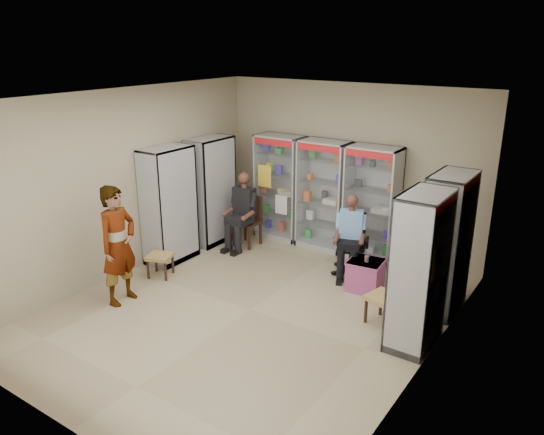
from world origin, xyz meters
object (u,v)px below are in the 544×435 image
Objects in this scene: cabinet_back_right at (372,204)px; cabinet_left_far at (211,191)px; cabinet_back_mid at (323,195)px; office_chair at (352,244)px; wooden_chair at (247,221)px; pink_trunk at (365,275)px; cabinet_right_far at (446,244)px; cabinet_right_near at (419,271)px; woven_stool_a at (383,309)px; woven_stool_b at (161,265)px; standing_man at (118,245)px; cabinet_left_near at (169,205)px; cabinet_back_left at (280,187)px; seated_shopkeeper at (351,237)px.

cabinet_back_right is 1.00× the size of cabinet_left_far.
cabinet_back_mid is 1.98× the size of office_chair.
pink_trunk is (2.62, -0.46, -0.23)m from wooden_chair.
office_chair is (0.01, -0.76, -0.50)m from cabinet_back_right.
cabinet_right_far is at bearing -32.45° from office_chair.
cabinet_right_near is 4.84× the size of woven_stool_a.
cabinet_back_right is 3.72m from woven_stool_b.
standing_man is at bearing -111.31° from cabinet_back_mid.
cabinet_right_near is at bearing 87.43° from cabinet_left_near.
cabinet_left_far is 1.13× the size of standing_man.
wooden_chair reaches higher than woven_stool_b.
cabinet_back_mid reaches higher than office_chair.
standing_man is (-2.34, -3.56, -0.11)m from cabinet_back_right.
cabinet_left_near is at bearing 118.76° from woven_stool_b.
wooden_chair is (0.68, 0.20, -0.53)m from cabinet_left_far.
woven_stool_a is at bearing 90.39° from cabinet_left_near.
cabinet_back_left is at bearing 146.43° from woven_stool_a.
cabinet_left_far reaches higher than office_chair.
office_chair is at bearing 70.54° from seated_shopkeeper.
seated_shopkeeper reaches higher than office_chair.
seated_shopkeeper is at bearing 35.95° from woven_stool_b.
cabinet_back_left is at bearing 180.00° from cabinet_back_right.
cabinet_right_far is at bearing -63.20° from standing_man.
seated_shopkeeper is at bearing -88.95° from cabinet_back_right.
woven_stool_b is at bearing 109.98° from cabinet_right_far.
cabinet_back_right is 0.91m from office_chair.
woven_stool_b is at bearing -133.54° from cabinet_back_right.
cabinet_right_near is at bearing -53.84° from cabinet_back_right.
cabinet_left_far is 1.00× the size of cabinet_left_near.
cabinet_back_left reaches higher than seated_shopkeeper.
cabinet_back_mid and cabinet_back_right have the same top height.
cabinet_left_far is at bearing 100.98° from woven_stool_b.
cabinet_back_right is at bearing 119.18° from woven_stool_a.
cabinet_back_right is 1.56× the size of seated_shopkeeper.
cabinet_left_near is 4.03m from woven_stool_a.
cabinet_left_near is 3.16m from office_chair.
cabinet_left_far is at bearing 5.88° from standing_man.
cabinet_left_near is (-2.83, -2.03, 0.00)m from cabinet_back_right.
cabinet_back_left is at bearing 72.25° from cabinet_right_far.
cabinet_back_mid is 1.00× the size of cabinet_left_far.
office_chair is at bearing 77.01° from cabinet_right_far.
office_chair is (2.84, 1.27, -0.50)m from cabinet_left_near.
cabinet_back_right reaches higher than pink_trunk.
office_chair is at bearing 36.69° from woven_stool_b.
cabinet_back_mid is 3.82m from standing_man.
woven_stool_b is at bearing 95.55° from cabinet_right_near.
cabinet_back_mid is 1.00× the size of cabinet_left_near.
cabinet_right_far and cabinet_left_far have the same top height.
cabinet_back_mid is 2.10m from cabinet_left_far.
cabinet_back_mid is 2.99m from woven_stool_a.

